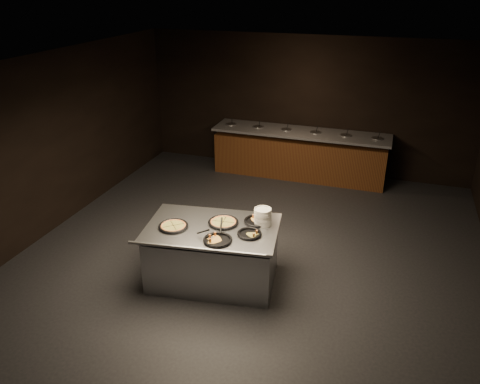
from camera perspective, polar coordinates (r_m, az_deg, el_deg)
The scene contains 11 objects.
room at distance 6.53m, azimuth 1.22°, elevation 2.20°, with size 7.02×8.02×2.92m.
salad_bar at distance 10.12m, azimuth 7.21°, elevation 4.28°, with size 3.70×0.83×1.18m.
serving_counter at distance 6.62m, azimuth -3.34°, elevation -7.65°, with size 1.94×1.40×0.86m.
plate_stack at distance 6.40m, azimuth 2.79°, elevation -3.03°, with size 0.24×0.24×0.23m, color white.
pan_veggie_whole at distance 6.43m, azimuth -8.12°, elevation -4.13°, with size 0.41×0.41×0.04m.
pan_cheese_whole at distance 6.46m, azimuth -2.05°, elevation -3.70°, with size 0.42×0.42×0.04m.
pan_cheese_slices_a at distance 6.50m, azimuth 2.10°, elevation -3.55°, with size 0.37×0.37×0.04m.
pan_cheese_slices_b at distance 6.06m, azimuth -2.74°, elevation -5.84°, with size 0.38×0.38×0.04m.
pan_veggie_slices at distance 6.19m, azimuth 1.16°, elevation -5.09°, with size 0.33×0.33×0.04m.
server_left at distance 6.25m, azimuth -2.33°, elevation -4.09°, with size 0.18×0.35×0.18m.
server_right at distance 6.10m, azimuth -4.12°, elevation -5.11°, with size 0.30×0.09×0.14m.
Camera 1 is at (1.78, -5.76, 3.97)m, focal length 35.00 mm.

